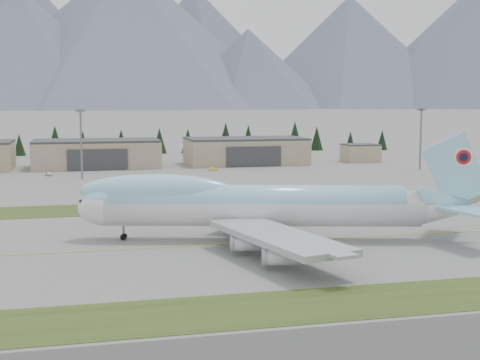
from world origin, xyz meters
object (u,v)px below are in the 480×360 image
object	(u,v)px
service_vehicle_a	(49,176)
hangar_right	(246,151)
boeing_747_freighter	(259,205)
hangar_center	(97,154)
service_vehicle_b	(213,171)
service_vehicle_c	(282,165)

from	to	relation	value
service_vehicle_a	hangar_right	bearing A→B (deg)	-2.93
boeing_747_freighter	service_vehicle_a	size ratio (longest dim) A/B	19.46
hangar_center	service_vehicle_b	xyz separation A→B (m)	(41.59, -23.10, -5.39)
hangar_right	service_vehicle_b	size ratio (longest dim) A/B	13.27
hangar_right	service_vehicle_c	size ratio (longest dim) A/B	11.75
hangar_right	service_vehicle_b	bearing A→B (deg)	-128.55
hangar_center	hangar_right	distance (m)	60.00
boeing_747_freighter	service_vehicle_c	size ratio (longest dim) A/B	18.82
hangar_center	hangar_right	world-z (taller)	same
hangar_right	service_vehicle_a	bearing A→B (deg)	-160.93
hangar_right	service_vehicle_a	distance (m)	81.73
hangar_right	service_vehicle_b	xyz separation A→B (m)	(-18.41, -23.10, -5.39)
hangar_right	service_vehicle_c	bearing A→B (deg)	-38.16
boeing_747_freighter	service_vehicle_b	bearing A→B (deg)	97.05
service_vehicle_b	service_vehicle_a	bearing A→B (deg)	113.84
hangar_center	service_vehicle_a	distance (m)	32.11
service_vehicle_a	hangar_center	bearing A→B (deg)	35.34
boeing_747_freighter	service_vehicle_a	world-z (taller)	boeing_747_freighter
service_vehicle_a	service_vehicle_b	distance (m)	58.78
service_vehicle_b	hangar_center	bearing A→B (deg)	81.34
boeing_747_freighter	service_vehicle_c	distance (m)	145.92
service_vehicle_b	boeing_747_freighter	bearing A→B (deg)	-167.08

